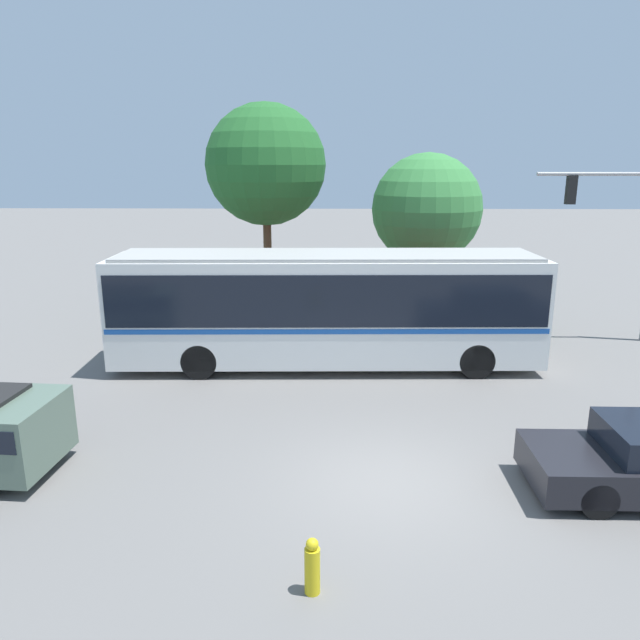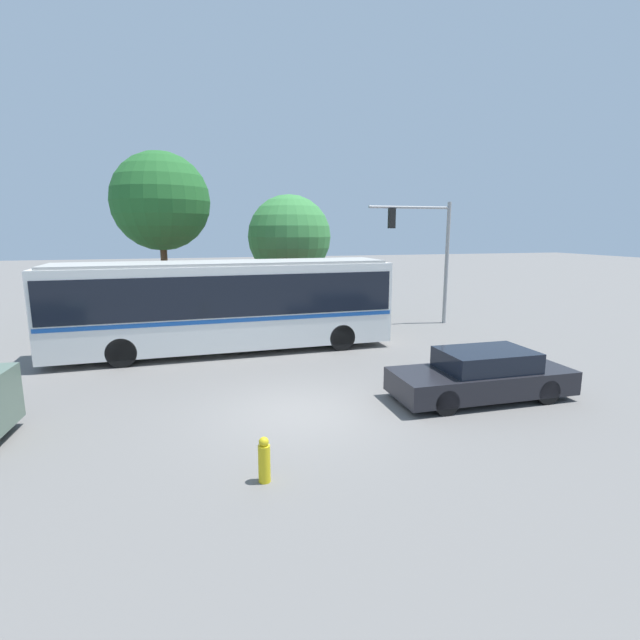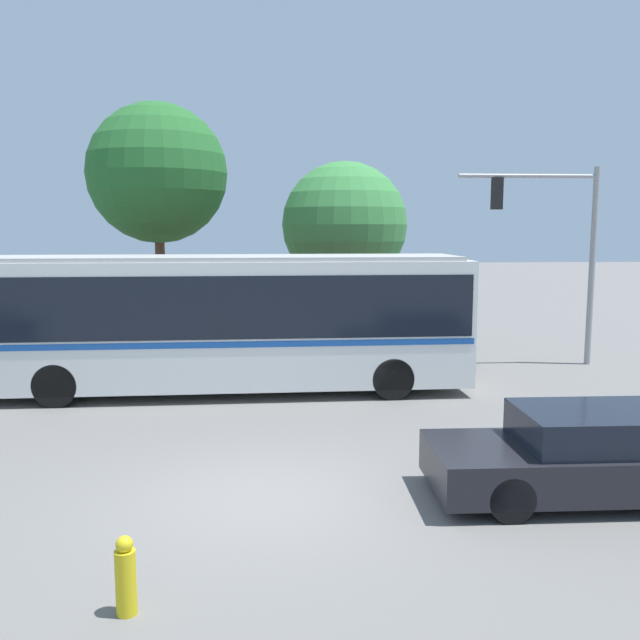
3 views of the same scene
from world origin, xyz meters
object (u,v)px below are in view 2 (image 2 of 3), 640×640
at_px(sedan_foreground, 482,376).
at_px(traffic_light_pole, 429,245).
at_px(city_bus, 226,301).
at_px(fire_hydrant, 264,460).
at_px(street_tree_centre, 289,237).
at_px(street_tree_left, 161,202).

xyz_separation_m(sedan_foreground, traffic_light_pole, (3.55, 9.79, 3.18)).
bearing_deg(sedan_foreground, city_bus, -47.92).
bearing_deg(traffic_light_pole, fire_hydrant, 51.79).
relative_size(traffic_light_pole, street_tree_centre, 0.93).
bearing_deg(city_bus, traffic_light_pole, 14.55).
xyz_separation_m(city_bus, sedan_foreground, (6.21, -6.98, -1.27)).
xyz_separation_m(sedan_foreground, street_tree_centre, (-2.44, 13.38, 3.50)).
height_order(traffic_light_pole, fire_hydrant, traffic_light_pole).
distance_m(city_bus, sedan_foreground, 9.43).
xyz_separation_m(street_tree_left, street_tree_centre, (6.12, 0.34, -1.63)).
height_order(sedan_foreground, fire_hydrant, sedan_foreground).
bearing_deg(street_tree_centre, street_tree_left, -176.84).
xyz_separation_m(city_bus, fire_hydrant, (-0.11, -9.73, -1.50)).
relative_size(city_bus, street_tree_left, 1.54).
bearing_deg(sedan_foreground, fire_hydrant, 23.90).
height_order(sedan_foreground, street_tree_left, street_tree_left).
distance_m(city_bus, street_tree_left, 7.56).
bearing_deg(street_tree_left, sedan_foreground, -56.72).
distance_m(traffic_light_pole, street_tree_centre, 6.99).
bearing_deg(street_tree_centre, traffic_light_pole, -30.96).
relative_size(street_tree_centre, fire_hydrant, 7.28).
bearing_deg(sedan_foreground, street_tree_centre, -79.26).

